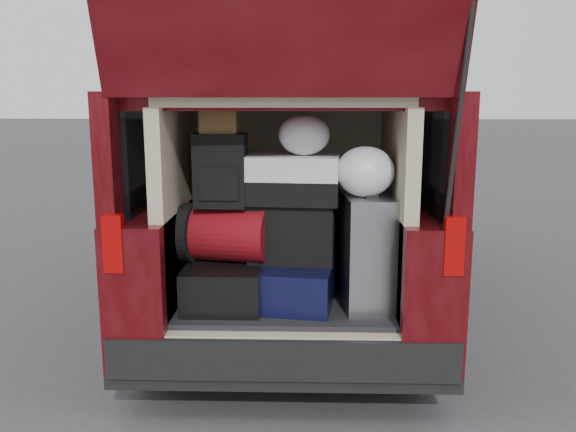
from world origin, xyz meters
The scene contains 13 objects.
ground centered at (0.00, 0.00, 0.00)m, with size 80.00×80.00×0.00m, color #363638.
minivan centered at (0.00, 1.86, 0.91)m, with size 1.90×5.35×2.77m.
load_floor centered at (0.00, 0.28, 0.28)m, with size 1.24×1.05×0.55m, color black.
black_hardshell centered at (-0.36, 0.14, 0.67)m, with size 0.44×0.61×0.24m, color black.
navy_hardshell centered at (0.05, 0.13, 0.67)m, with size 0.45×0.55×0.24m, color black.
silver_roller centered at (0.47, 0.09, 0.88)m, with size 0.27×0.43×0.65m, color silver.
red_duffel centered at (-0.35, 0.18, 0.96)m, with size 0.51×0.33×0.33m, color maroon.
black_soft_case centered at (0.04, 0.20, 0.97)m, with size 0.49×0.30×0.36m, color black.
backpack centered at (-0.37, 0.12, 1.34)m, with size 0.29×0.18×0.42m, color black.
twotone_duffel centered at (0.00, 0.18, 1.28)m, with size 0.62×0.32×0.28m, color white.
grocery_sack_lower centered at (-0.37, 0.15, 1.64)m, with size 0.21×0.17×0.19m, color brown.
plastic_bag_center centered at (0.11, 0.18, 1.54)m, with size 0.29×0.27×0.23m, color white.
plastic_bag_right centered at (0.45, 0.06, 1.34)m, with size 0.33×0.30×0.28m, color white.
Camera 1 is at (0.11, -3.31, 1.77)m, focal length 38.00 mm.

